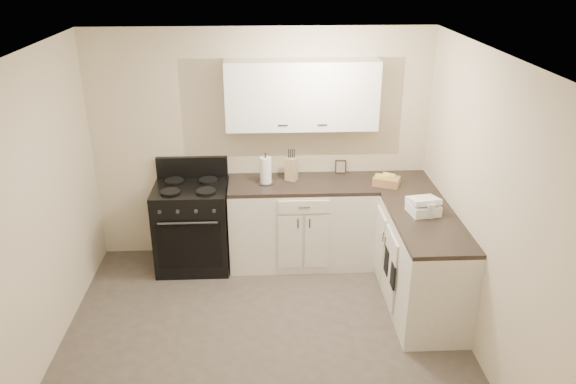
{
  "coord_description": "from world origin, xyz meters",
  "views": [
    {
      "loc": [
        0.02,
        -3.94,
        3.19
      ],
      "look_at": [
        0.25,
        0.85,
        1.12
      ],
      "focal_mm": 35.0,
      "sensor_mm": 36.0,
      "label": 1
    }
  ],
  "objects_px": {
    "stove": "(193,227)",
    "countertop_grill": "(423,208)",
    "knife_block": "(291,169)",
    "wicker_basket": "(386,181)",
    "paper_towel": "(266,171)"
  },
  "relations": [
    {
      "from": "wicker_basket",
      "to": "countertop_grill",
      "type": "relative_size",
      "value": 1.01
    },
    {
      "from": "knife_block",
      "to": "paper_towel",
      "type": "bearing_deg",
      "value": -137.89
    },
    {
      "from": "knife_block",
      "to": "countertop_grill",
      "type": "height_order",
      "value": "knife_block"
    },
    {
      "from": "stove",
      "to": "knife_block",
      "type": "height_order",
      "value": "knife_block"
    },
    {
      "from": "stove",
      "to": "wicker_basket",
      "type": "distance_m",
      "value": 2.11
    },
    {
      "from": "knife_block",
      "to": "countertop_grill",
      "type": "bearing_deg",
      "value": -11.75
    },
    {
      "from": "wicker_basket",
      "to": "countertop_grill",
      "type": "height_order",
      "value": "countertop_grill"
    },
    {
      "from": "paper_towel",
      "to": "knife_block",
      "type": "bearing_deg",
      "value": 17.11
    },
    {
      "from": "stove",
      "to": "wicker_basket",
      "type": "relative_size",
      "value": 3.53
    },
    {
      "from": "knife_block",
      "to": "paper_towel",
      "type": "distance_m",
      "value": 0.29
    },
    {
      "from": "paper_towel",
      "to": "wicker_basket",
      "type": "height_order",
      "value": "paper_towel"
    },
    {
      "from": "paper_towel",
      "to": "wicker_basket",
      "type": "bearing_deg",
      "value": -5.16
    },
    {
      "from": "stove",
      "to": "countertop_grill",
      "type": "height_order",
      "value": "countertop_grill"
    },
    {
      "from": "stove",
      "to": "paper_towel",
      "type": "height_order",
      "value": "paper_towel"
    },
    {
      "from": "knife_block",
      "to": "wicker_basket",
      "type": "relative_size",
      "value": 0.95
    }
  ]
}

